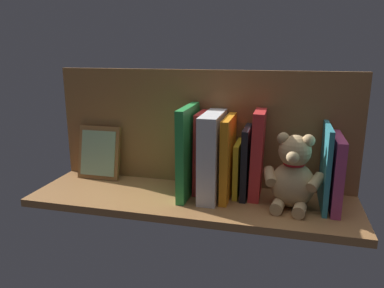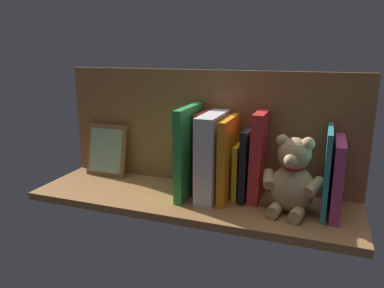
{
  "view_description": "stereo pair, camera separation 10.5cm",
  "coord_description": "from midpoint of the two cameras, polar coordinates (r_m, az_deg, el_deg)",
  "views": [
    {
      "loc": [
        -25.31,
        98.83,
        42.37
      ],
      "look_at": [
        0.0,
        0.0,
        16.03
      ],
      "focal_mm": 34.47,
      "sensor_mm": 36.0,
      "label": 1
    },
    {
      "loc": [
        -35.35,
        95.7,
        42.37
      ],
      "look_at": [
        0.0,
        0.0,
        16.03
      ],
      "focal_mm": 34.47,
      "sensor_mm": 36.0,
      "label": 2
    }
  ],
  "objects": [
    {
      "name": "book_5",
      "position": [
        1.07,
        8.48,
        -2.28
      ],
      "size": [
        2.21,
        17.02,
        23.84
      ],
      "primitive_type": "cube",
      "color": "orange",
      "rests_on": "ground_plane"
    },
    {
      "name": "shelf_back_panel",
      "position": [
        1.16,
        4.73,
        2.43
      ],
      "size": [
        95.46,
        1.5,
        36.31
      ],
      "primitive_type": "cube",
      "color": "#8E5F35",
      "rests_on": "ground_plane"
    },
    {
      "name": "book_3",
      "position": [
        1.08,
        11.28,
        -3.05
      ],
      "size": [
        1.75,
        13.13,
        20.68
      ],
      "primitive_type": "cube",
      "color": "black",
      "rests_on": "ground_plane"
    },
    {
      "name": "ground_plane",
      "position": [
        1.11,
        2.75,
        -8.65
      ],
      "size": [
        95.46,
        29.59,
        2.2
      ],
      "primitive_type": "cube",
      "color": "#9E6B3D"
    },
    {
      "name": "book_4",
      "position": [
        1.1,
        10.02,
        -4.01
      ],
      "size": [
        1.52,
        12.11,
        16.06
      ],
      "primitive_type": "cube",
      "color": "yellow",
      "rests_on": "ground_plane"
    },
    {
      "name": "book_7",
      "position": [
        1.08,
        2.31,
        -1.13
      ],
      "size": [
        2.38,
        18.94,
        26.55
      ],
      "primitive_type": "cube",
      "color": "green",
      "rests_on": "ground_plane"
    },
    {
      "name": "teddy_bear",
      "position": [
        1.02,
        18.15,
        -5.23
      ],
      "size": [
        16.73,
        14.57,
        20.85
      ],
      "rotation": [
        0.0,
        0.0,
        -0.15
      ],
      "color": "tan",
      "rests_on": "ground_plane"
    },
    {
      "name": "book_6",
      "position": [
        1.11,
        4.29,
        -1.35
      ],
      "size": [
        2.31,
        11.89,
        24.4
      ],
      "primitive_type": "cube",
      "rotation": [
        0.0,
        -0.02,
        0.0
      ],
      "color": "red",
      "rests_on": "ground_plane"
    },
    {
      "name": "book_1",
      "position": [
        1.05,
        22.91,
        -3.89
      ],
      "size": [
        1.29,
        17.33,
        22.75
      ],
      "primitive_type": "cube",
      "color": "teal",
      "rests_on": "ground_plane"
    },
    {
      "name": "book_0",
      "position": [
        1.05,
        24.28,
        -4.74
      ],
      "size": [
        2.52,
        17.66,
        20.02
      ],
      "primitive_type": "cube",
      "color": "#B23F72",
      "rests_on": "ground_plane"
    },
    {
      "name": "dictionary_thick_white",
      "position": [
        1.07,
        6.03,
        -1.92
      ],
      "size": [
        5.28,
        18.49,
        24.81
      ],
      "primitive_type": "cube",
      "color": "silver",
      "rests_on": "ground_plane"
    },
    {
      "name": "book_2",
      "position": [
        1.07,
        13.05,
        -1.92
      ],
      "size": [
        3.63,
        12.43,
        25.61
      ],
      "primitive_type": "cube",
      "rotation": [
        0.0,
        -0.02,
        0.0
      ],
      "color": "red",
      "rests_on": "ground_plane"
    },
    {
      "name": "picture_frame_leaning",
      "position": [
        1.28,
        -10.82,
        -0.98
      ],
      "size": [
        14.51,
        5.2,
        17.65
      ],
      "color": "brown",
      "rests_on": "ground_plane"
    }
  ]
}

